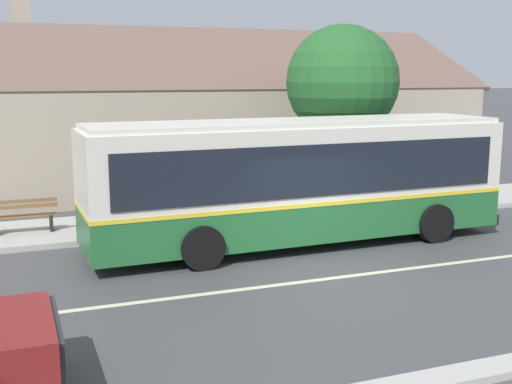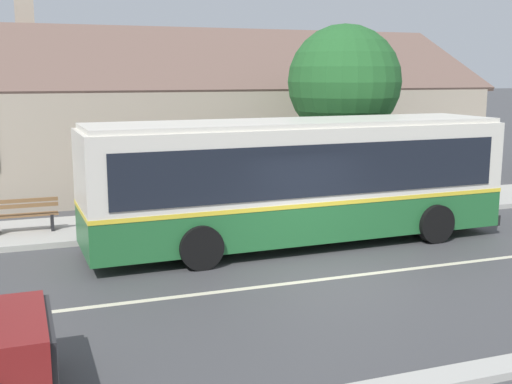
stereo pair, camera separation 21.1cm
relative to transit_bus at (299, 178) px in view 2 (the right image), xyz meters
The scene contains 10 objects.
ground_plane 3.38m from the transit_bus, 97.01° to the right, with size 300.00×300.00×0.00m, color #424244.
sidewalk_far 3.51m from the transit_bus, 96.57° to the left, with size 60.00×3.00×0.15m, color #ADAAA3.
curb_near 7.83m from the transit_bus, 92.67° to the right, with size 60.00×0.50×0.12m, color #ADAAA3.
lane_divider_stripe 3.37m from the transit_bus, 97.01° to the right, with size 60.00×0.16×0.01m, color beige.
community_building 11.34m from the transit_bus, 90.65° to the left, with size 22.34×10.54×7.16m.
transit_bus is the anchor object (origin of this frame).
bench_by_building 7.28m from the transit_bus, 155.44° to the left, with size 1.70×0.51×0.94m.
bench_down_street 4.01m from the transit_bus, 137.70° to the left, with size 1.66×0.51×0.94m.
street_tree_primary 5.49m from the transit_bus, 49.67° to the left, with size 3.60×3.60×5.83m.
bus_stop_sign 7.03m from the transit_bus, 17.32° to the left, with size 0.36×0.07×2.40m.
Camera 2 is at (-6.12, -11.68, 4.26)m, focal length 45.00 mm.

